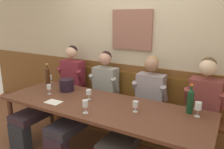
{
  "coord_description": "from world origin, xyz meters",
  "views": [
    {
      "loc": [
        1.4,
        -2.07,
        1.79
      ],
      "look_at": [
        -0.03,
        0.43,
        1.03
      ],
      "focal_mm": 35.32,
      "sensor_mm": 36.0,
      "label": 1
    }
  ],
  "objects": [
    {
      "name": "wine_glass_center_front",
      "position": [
        -1.22,
        0.46,
        0.81
      ],
      "size": [
        0.07,
        0.07,
        0.12
      ],
      "color": "silver",
      "rests_on": "dining_table"
    },
    {
      "name": "wine_glass_center_rear",
      "position": [
        -0.83,
        0.05,
        0.83
      ],
      "size": [
        0.06,
        0.06,
        0.14
      ],
      "color": "silver",
      "rests_on": "dining_table"
    },
    {
      "name": "wall_bench",
      "position": [
        0.0,
        0.83,
        0.28
      ],
      "size": [
        2.99,
        0.42,
        0.94
      ],
      "color": "brown",
      "rests_on": "ground"
    },
    {
      "name": "wine_glass_by_bottle",
      "position": [
        0.47,
        0.1,
        0.82
      ],
      "size": [
        0.06,
        0.06,
        0.13
      ],
      "color": "silver",
      "rests_on": "dining_table"
    },
    {
      "name": "wood_wainscot_panel",
      "position": [
        0.0,
        1.04,
        0.53
      ],
      "size": [
        6.8,
        0.03,
        1.05
      ],
      "primitive_type": "cube",
      "color": "brown",
      "rests_on": "ground"
    },
    {
      "name": "room_wall_back",
      "position": [
        -0.0,
        1.09,
        1.4
      ],
      "size": [
        6.8,
        0.12,
        2.8
      ],
      "color": "beige",
      "rests_on": "ground"
    },
    {
      "name": "ice_bucket",
      "position": [
        -0.71,
        0.29,
        0.82
      ],
      "size": [
        0.21,
        0.21,
        0.18
      ],
      "primitive_type": "cylinder",
      "color": "black",
      "rests_on": "dining_table"
    },
    {
      "name": "wine_bottle_amber_mid",
      "position": [
        1.02,
        0.38,
        0.88
      ],
      "size": [
        0.08,
        0.08,
        0.34
      ],
      "color": "#153B21",
      "rests_on": "dining_table"
    },
    {
      "name": "person_left_seat",
      "position": [
        1.12,
        0.45,
        0.64
      ],
      "size": [
        0.49,
        1.35,
        1.31
      ],
      "color": "#29353B",
      "rests_on": "ground"
    },
    {
      "name": "wine_bottle_clear_water",
      "position": [
        -1.13,
        0.33,
        0.89
      ],
      "size": [
        0.07,
        0.07,
        0.36
      ],
      "color": "#422311",
      "rests_on": "dining_table"
    },
    {
      "name": "wine_glass_left_end",
      "position": [
        1.12,
        0.32,
        0.85
      ],
      "size": [
        0.07,
        0.07,
        0.17
      ],
      "color": "silver",
      "rests_on": "dining_table"
    },
    {
      "name": "person_right_seat",
      "position": [
        -1.03,
        0.44,
        0.63
      ],
      "size": [
        0.5,
        1.34,
        1.32
      ],
      "color": "#272B35",
      "rests_on": "ground"
    },
    {
      "name": "wine_glass_near_bucket",
      "position": [
        -0.22,
        0.16,
        0.83
      ],
      "size": [
        0.07,
        0.07,
        0.13
      ],
      "color": "silver",
      "rests_on": "dining_table"
    },
    {
      "name": "dining_table",
      "position": [
        0.0,
        0.1,
        0.67
      ],
      "size": [
        2.69,
        0.9,
        0.73
      ],
      "color": "brown",
      "rests_on": "ground"
    },
    {
      "name": "person_center_left_seat",
      "position": [
        0.4,
        0.42,
        0.61
      ],
      "size": [
        0.5,
        1.34,
        1.27
      ],
      "color": "#2A2942",
      "rests_on": "ground"
    },
    {
      "name": "wine_glass_mid_left",
      "position": [
        -0.01,
        -0.21,
        0.84
      ],
      "size": [
        0.07,
        0.07,
        0.15
      ],
      "color": "silver",
      "rests_on": "dining_table"
    },
    {
      "name": "person_center_right_seat",
      "position": [
        -0.36,
        0.43,
        0.61
      ],
      "size": [
        0.49,
        1.34,
        1.28
      ],
      "color": "#352432",
      "rests_on": "ground"
    },
    {
      "name": "tasting_sheet_left_guest",
      "position": [
        -0.56,
        -0.15,
        0.73
      ],
      "size": [
        0.21,
        0.15,
        0.0
      ],
      "primitive_type": "cube",
      "rotation": [
        0.0,
        0.0,
        0.02
      ],
      "color": "white",
      "rests_on": "dining_table"
    }
  ]
}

